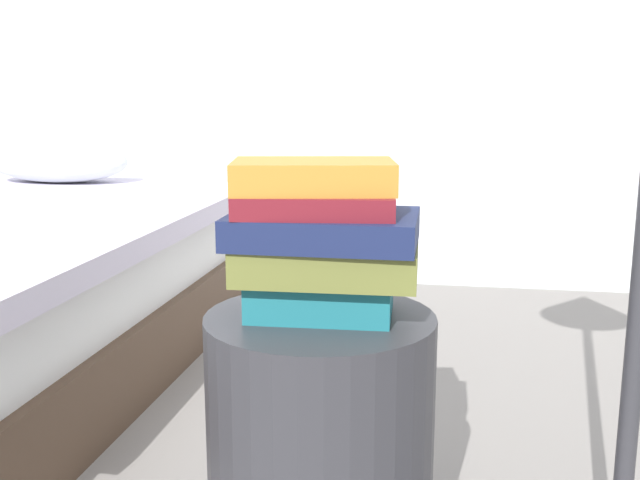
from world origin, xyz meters
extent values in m
ellipsoid|color=silver|center=(-1.28, 1.53, 0.54)|extent=(0.57, 0.29, 0.16)
cylinder|color=#333338|center=(0.00, 0.00, 0.23)|extent=(0.38, 0.38, 0.46)
cube|color=#1E727F|center=(0.00, 0.01, 0.49)|extent=(0.23, 0.16, 0.06)
cube|color=olive|center=(0.01, 0.01, 0.55)|extent=(0.29, 0.20, 0.06)
cube|color=#19234C|center=(0.01, 0.00, 0.60)|extent=(0.29, 0.20, 0.05)
cube|color=maroon|center=(-0.01, -0.01, 0.64)|extent=(0.26, 0.18, 0.03)
cube|color=#B7842D|center=(-0.01, 0.00, 0.68)|extent=(0.27, 0.19, 0.05)
camera|label=1|loc=(0.19, -1.13, 0.82)|focal=41.78mm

